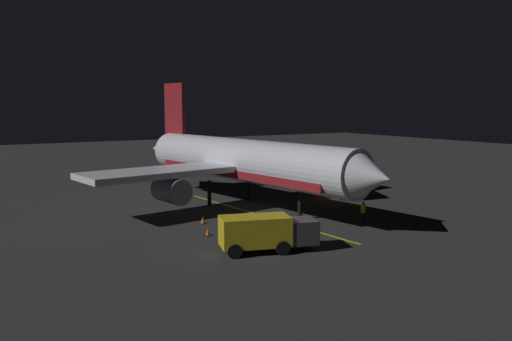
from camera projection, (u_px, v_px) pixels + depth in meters
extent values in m
cube|color=#2A2A2A|center=(245.00, 207.00, 47.04)|extent=(180.00, 180.00, 0.20)
cube|color=gold|center=(260.00, 215.00, 43.21)|extent=(2.05, 22.59, 0.01)
cylinder|color=silver|center=(244.00, 160.00, 46.49)|extent=(7.57, 26.31, 3.82)
cube|color=maroon|center=(245.00, 172.00, 46.63)|extent=(6.81, 22.42, 0.69)
cone|color=silver|center=(372.00, 177.00, 35.68)|extent=(4.15, 3.57, 3.74)
cone|color=silver|center=(163.00, 149.00, 57.74)|extent=(4.07, 5.03, 3.44)
cube|color=maroon|center=(175.00, 108.00, 55.08)|extent=(0.88, 3.61, 5.32)
cube|color=silver|center=(299.00, 159.00, 52.73)|extent=(13.08, 6.57, 0.50)
cylinder|color=slate|center=(303.00, 174.00, 51.60)|extent=(2.54, 3.47, 2.10)
cube|color=silver|center=(157.00, 173.00, 42.39)|extent=(13.08, 6.57, 0.50)
cylinder|color=slate|center=(171.00, 190.00, 42.05)|extent=(2.54, 3.47, 2.10)
cylinder|color=black|center=(300.00, 205.00, 41.42)|extent=(0.41, 0.41, 2.31)
cylinder|color=black|center=(248.00, 188.00, 50.09)|extent=(0.41, 0.41, 2.31)
cylinder|color=black|center=(209.00, 193.00, 47.19)|extent=(0.41, 0.41, 2.31)
cube|color=gold|center=(255.00, 231.00, 32.18)|extent=(4.74, 3.28, 1.85)
cube|color=#38383D|center=(301.00, 231.00, 32.94)|extent=(2.31, 2.44, 1.50)
cylinder|color=black|center=(278.00, 244.00, 32.66)|extent=(1.54, 2.47, 0.90)
cylinder|color=black|center=(231.00, 247.00, 31.93)|extent=(1.54, 2.47, 0.90)
cube|color=gold|center=(347.00, 183.00, 51.62)|extent=(3.74, 5.06, 1.97)
cube|color=#38383D|center=(337.00, 180.00, 54.80)|extent=(2.54, 2.44, 1.50)
cylinder|color=black|center=(342.00, 190.00, 53.33)|extent=(2.48, 1.74, 0.90)
cylinder|color=black|center=(352.00, 195.00, 50.17)|extent=(2.48, 1.74, 0.90)
cylinder|color=black|center=(363.00, 218.00, 40.16)|extent=(0.32, 0.32, 0.85)
cylinder|color=yellow|center=(363.00, 209.00, 40.07)|extent=(0.40, 0.40, 0.65)
sphere|color=tan|center=(363.00, 203.00, 40.01)|extent=(0.24, 0.24, 0.24)
cone|color=#EA590F|center=(203.00, 220.00, 40.16)|extent=(0.36, 0.36, 0.55)
cube|color=black|center=(203.00, 223.00, 40.19)|extent=(0.50, 0.50, 0.03)
cone|color=#EA590F|center=(240.00, 236.00, 35.24)|extent=(0.36, 0.36, 0.55)
cube|color=black|center=(240.00, 240.00, 35.27)|extent=(0.50, 0.50, 0.03)
cone|color=#EA590F|center=(208.00, 232.00, 36.45)|extent=(0.36, 0.36, 0.55)
cube|color=black|center=(208.00, 235.00, 36.48)|extent=(0.50, 0.50, 0.03)
cone|color=#EA590F|center=(262.00, 216.00, 41.78)|extent=(0.36, 0.36, 0.55)
cube|color=black|center=(262.00, 219.00, 41.81)|extent=(0.50, 0.50, 0.03)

